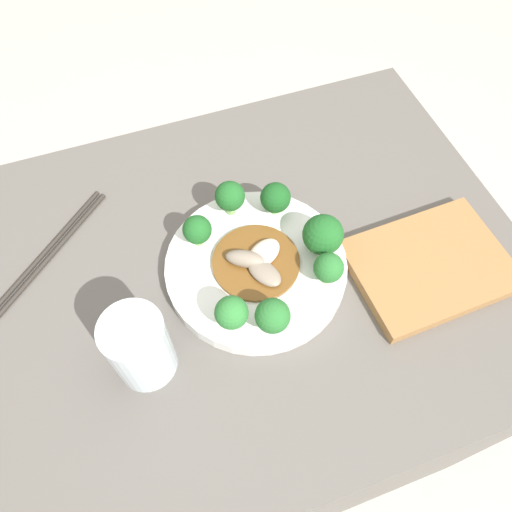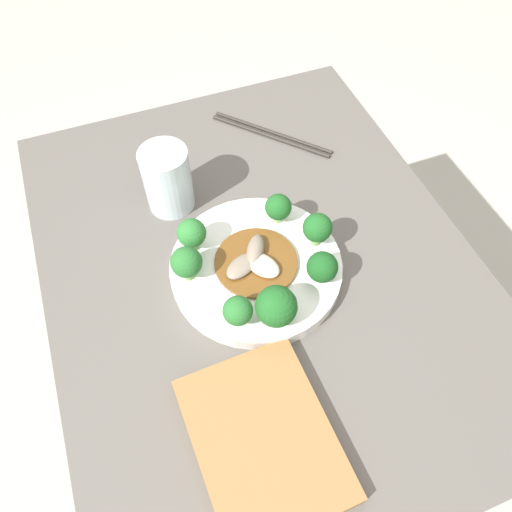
{
  "view_description": "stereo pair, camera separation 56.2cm",
  "coord_description": "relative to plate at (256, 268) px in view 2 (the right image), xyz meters",
  "views": [
    {
      "loc": [
        -0.11,
        -0.36,
        1.4
      ],
      "look_at": [
        0.01,
        -0.01,
        0.79
      ],
      "focal_mm": 35.0,
      "sensor_mm": 36.0,
      "label": 1
    },
    {
      "loc": [
        0.41,
        -0.17,
        1.41
      ],
      "look_at": [
        0.01,
        -0.01,
        0.79
      ],
      "focal_mm": 35.0,
      "sensor_mm": 36.0,
      "label": 2
    }
  ],
  "objects": [
    {
      "name": "ground_plane",
      "position": [
        -0.01,
        0.01,
        -0.76
      ],
      "size": [
        8.0,
        8.0,
        0.0
      ],
      "primitive_type": "plane",
      "color": "#B7B2A8"
    },
    {
      "name": "table",
      "position": [
        -0.01,
        0.01,
        -0.38
      ],
      "size": [
        0.86,
        0.67,
        0.75
      ],
      "color": "#5B5651",
      "rests_on": "ground_plane"
    },
    {
      "name": "plate",
      "position": [
        0.0,
        0.0,
        0.0
      ],
      "size": [
        0.27,
        0.27,
        0.02
      ],
      "color": "white",
      "rests_on": "table"
    },
    {
      "name": "broccoli_east",
      "position": [
        0.1,
        -0.01,
        0.05
      ],
      "size": [
        0.06,
        0.06,
        0.07
      ],
      "color": "#89B76B",
      "rests_on": "plate"
    },
    {
      "name": "broccoli_north",
      "position": [
        -0.0,
        0.1,
        0.05
      ],
      "size": [
        0.05,
        0.05,
        0.06
      ],
      "color": "#7AAD5B",
      "rests_on": "plate"
    },
    {
      "name": "broccoli_south",
      "position": [
        -0.01,
        -0.1,
        0.05
      ],
      "size": [
        0.05,
        0.05,
        0.06
      ],
      "color": "#70A356",
      "rests_on": "plate"
    },
    {
      "name": "broccoli_southeast",
      "position": [
        0.08,
        -0.06,
        0.04
      ],
      "size": [
        0.04,
        0.04,
        0.05
      ],
      "color": "#89B76B",
      "rests_on": "plate"
    },
    {
      "name": "broccoli_northwest",
      "position": [
        -0.07,
        0.06,
        0.04
      ],
      "size": [
        0.04,
        0.04,
        0.05
      ],
      "color": "#89B76B",
      "rests_on": "plate"
    },
    {
      "name": "broccoli_northeast",
      "position": [
        0.06,
        0.08,
        0.04
      ],
      "size": [
        0.05,
        0.05,
        0.05
      ],
      "color": "#7AAD5B",
      "rests_on": "plate"
    },
    {
      "name": "broccoli_southwest",
      "position": [
        -0.06,
        -0.08,
        0.05
      ],
      "size": [
        0.05,
        0.05,
        0.06
      ],
      "color": "#70A356",
      "rests_on": "plate"
    },
    {
      "name": "stirfry_center",
      "position": [
        0.0,
        -0.0,
        0.02
      ],
      "size": [
        0.13,
        0.13,
        0.02
      ],
      "color": "brown",
      "rests_on": "plate"
    },
    {
      "name": "drinking_glass",
      "position": [
        -0.19,
        -0.09,
        0.05
      ],
      "size": [
        0.08,
        0.08,
        0.12
      ],
      "color": "silver",
      "rests_on": "table"
    },
    {
      "name": "chopsticks",
      "position": [
        -0.28,
        0.14,
        -0.01
      ],
      "size": [
        0.2,
        0.18,
        0.01
      ],
      "color": "#2D2823",
      "rests_on": "table"
    },
    {
      "name": "cutting_board",
      "position": [
        0.25,
        -0.08,
        -0.0
      ],
      "size": [
        0.23,
        0.18,
        0.02
      ],
      "color": "olive",
      "rests_on": "table"
    }
  ]
}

